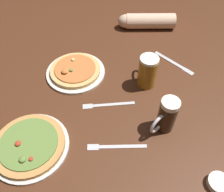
{
  "coord_description": "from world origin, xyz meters",
  "views": [
    {
      "loc": [
        0.05,
        -0.67,
        0.82
      ],
      "look_at": [
        0.0,
        0.0,
        0.02
      ],
      "focal_mm": 37.83,
      "sensor_mm": 36.0,
      "label": 1
    }
  ],
  "objects_px": {
    "fork_left": "(115,147)",
    "diner_arm": "(145,21)",
    "pizza_plate_near": "(29,145)",
    "beer_mug_dark": "(147,71)",
    "pizza_plate_far": "(75,71)",
    "beer_mug_amber": "(166,116)",
    "knife_right": "(174,63)",
    "fork_spare": "(107,105)",
    "ramekin_sauce": "(219,183)"
  },
  "relations": [
    {
      "from": "ramekin_sauce",
      "to": "fork_left",
      "type": "distance_m",
      "value": 0.38
    },
    {
      "from": "beer_mug_dark",
      "to": "fork_left",
      "type": "distance_m",
      "value": 0.38
    },
    {
      "from": "ramekin_sauce",
      "to": "diner_arm",
      "type": "distance_m",
      "value": 0.95
    },
    {
      "from": "knife_right",
      "to": "pizza_plate_far",
      "type": "bearing_deg",
      "value": -167.71
    },
    {
      "from": "fork_spare",
      "to": "diner_arm",
      "type": "xyz_separation_m",
      "value": [
        0.17,
        0.6,
        0.04
      ]
    },
    {
      "from": "pizza_plate_near",
      "to": "beer_mug_dark",
      "type": "distance_m",
      "value": 0.58
    },
    {
      "from": "pizza_plate_near",
      "to": "fork_left",
      "type": "relative_size",
      "value": 1.29
    },
    {
      "from": "beer_mug_amber",
      "to": "fork_left",
      "type": "bearing_deg",
      "value": -151.38
    },
    {
      "from": "fork_left",
      "to": "pizza_plate_near",
      "type": "bearing_deg",
      "value": -175.87
    },
    {
      "from": "pizza_plate_far",
      "to": "fork_spare",
      "type": "bearing_deg",
      "value": -47.61
    },
    {
      "from": "pizza_plate_far",
      "to": "beer_mug_amber",
      "type": "height_order",
      "value": "beer_mug_amber"
    },
    {
      "from": "knife_right",
      "to": "diner_arm",
      "type": "height_order",
      "value": "diner_arm"
    },
    {
      "from": "pizza_plate_near",
      "to": "fork_left",
      "type": "distance_m",
      "value": 0.33
    },
    {
      "from": "fork_left",
      "to": "fork_spare",
      "type": "bearing_deg",
      "value": 103.16
    },
    {
      "from": "beer_mug_dark",
      "to": "knife_right",
      "type": "height_order",
      "value": "beer_mug_dark"
    },
    {
      "from": "fork_left",
      "to": "diner_arm",
      "type": "relative_size",
      "value": 0.69
    },
    {
      "from": "fork_left",
      "to": "diner_arm",
      "type": "bearing_deg",
      "value": 80.99
    },
    {
      "from": "knife_right",
      "to": "beer_mug_amber",
      "type": "bearing_deg",
      "value": -102.02
    },
    {
      "from": "beer_mug_dark",
      "to": "beer_mug_amber",
      "type": "height_order",
      "value": "beer_mug_amber"
    },
    {
      "from": "beer_mug_amber",
      "to": "diner_arm",
      "type": "height_order",
      "value": "beer_mug_amber"
    },
    {
      "from": "pizza_plate_near",
      "to": "knife_right",
      "type": "height_order",
      "value": "pizza_plate_near"
    },
    {
      "from": "fork_left",
      "to": "ramekin_sauce",
      "type": "bearing_deg",
      "value": -18.43
    },
    {
      "from": "ramekin_sauce",
      "to": "pizza_plate_near",
      "type": "bearing_deg",
      "value": 172.0
    },
    {
      "from": "pizza_plate_far",
      "to": "beer_mug_dark",
      "type": "xyz_separation_m",
      "value": [
        0.34,
        -0.04,
        0.06
      ]
    },
    {
      "from": "beer_mug_amber",
      "to": "knife_right",
      "type": "distance_m",
      "value": 0.41
    },
    {
      "from": "pizza_plate_near",
      "to": "beer_mug_amber",
      "type": "xyz_separation_m",
      "value": [
        0.51,
        0.13,
        0.06
      ]
    },
    {
      "from": "diner_arm",
      "to": "pizza_plate_far",
      "type": "bearing_deg",
      "value": -129.86
    },
    {
      "from": "beer_mug_dark",
      "to": "beer_mug_amber",
      "type": "xyz_separation_m",
      "value": [
        0.07,
        -0.24,
        0.0
      ]
    },
    {
      "from": "pizza_plate_near",
      "to": "fork_spare",
      "type": "xyz_separation_m",
      "value": [
        0.28,
        0.22,
        -0.01
      ]
    },
    {
      "from": "fork_left",
      "to": "diner_arm",
      "type": "distance_m",
      "value": 0.82
    },
    {
      "from": "pizza_plate_near",
      "to": "ramekin_sauce",
      "type": "distance_m",
      "value": 0.69
    },
    {
      "from": "fork_left",
      "to": "fork_spare",
      "type": "relative_size",
      "value": 1.0
    },
    {
      "from": "beer_mug_amber",
      "to": "ramekin_sauce",
      "type": "relative_size",
      "value": 2.1
    },
    {
      "from": "pizza_plate_near",
      "to": "ramekin_sauce",
      "type": "bearing_deg",
      "value": -8.0
    },
    {
      "from": "pizza_plate_near",
      "to": "fork_spare",
      "type": "height_order",
      "value": "pizza_plate_near"
    },
    {
      "from": "beer_mug_amber",
      "to": "fork_left",
      "type": "distance_m",
      "value": 0.23
    },
    {
      "from": "beer_mug_amber",
      "to": "beer_mug_dark",
      "type": "bearing_deg",
      "value": 104.94
    },
    {
      "from": "beer_mug_amber",
      "to": "fork_left",
      "type": "relative_size",
      "value": 0.7
    },
    {
      "from": "beer_mug_amber",
      "to": "diner_arm",
      "type": "bearing_deg",
      "value": 94.96
    },
    {
      "from": "knife_right",
      "to": "fork_spare",
      "type": "relative_size",
      "value": 0.83
    },
    {
      "from": "fork_spare",
      "to": "fork_left",
      "type": "bearing_deg",
      "value": -76.84
    },
    {
      "from": "knife_right",
      "to": "fork_spare",
      "type": "distance_m",
      "value": 0.44
    },
    {
      "from": "ramekin_sauce",
      "to": "knife_right",
      "type": "bearing_deg",
      "value": 97.98
    },
    {
      "from": "pizza_plate_far",
      "to": "fork_left",
      "type": "relative_size",
      "value": 1.25
    },
    {
      "from": "beer_mug_dark",
      "to": "diner_arm",
      "type": "xyz_separation_m",
      "value": [
        0.0,
        0.46,
        -0.03
      ]
    },
    {
      "from": "pizza_plate_near",
      "to": "knife_right",
      "type": "xyz_separation_m",
      "value": [
        0.6,
        0.52,
        -0.01
      ]
    },
    {
      "from": "knife_right",
      "to": "pizza_plate_near",
      "type": "bearing_deg",
      "value": -138.95
    },
    {
      "from": "pizza_plate_near",
      "to": "ramekin_sauce",
      "type": "relative_size",
      "value": 3.89
    },
    {
      "from": "ramekin_sauce",
      "to": "knife_right",
      "type": "xyz_separation_m",
      "value": [
        -0.09,
        0.62,
        -0.01
      ]
    },
    {
      "from": "ramekin_sauce",
      "to": "beer_mug_amber",
      "type": "bearing_deg",
      "value": 127.42
    }
  ]
}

